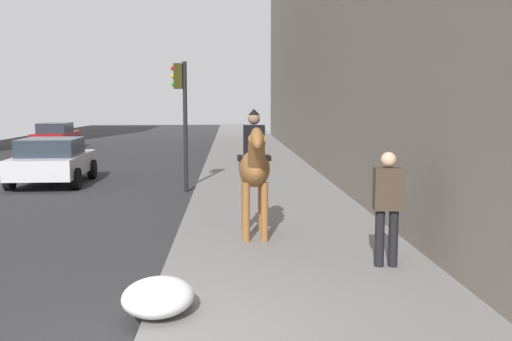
{
  "coord_description": "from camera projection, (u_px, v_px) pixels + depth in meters",
  "views": [
    {
      "loc": [
        -5.62,
        -0.99,
        2.54
      ],
      "look_at": [
        4.0,
        -1.42,
        1.4
      ],
      "focal_mm": 40.73,
      "sensor_mm": 36.0,
      "label": 1
    }
  ],
  "objects": [
    {
      "name": "mounted_horse_near",
      "position": [
        254.0,
        166.0,
        10.35
      ],
      "size": [
        2.15,
        0.6,
        2.3
      ],
      "rotation": [
        0.0,
        0.0,
        3.15
      ],
      "color": "brown",
      "rests_on": "sidewalk_slab"
    },
    {
      "name": "traffic_light_near_curb",
      "position": [
        182.0,
        105.0,
        16.18
      ],
      "size": [
        0.2,
        0.44,
        3.65
      ],
      "color": "black",
      "rests_on": "ground"
    },
    {
      "name": "snow_pile_near",
      "position": [
        158.0,
        297.0,
        6.69
      ],
      "size": [
        1.08,
        0.83,
        0.37
      ],
      "primitive_type": "ellipsoid",
      "color": "white",
      "rests_on": "sidewalk_slab"
    },
    {
      "name": "car_mid_lane",
      "position": [
        56.0,
        135.0,
        31.32
      ],
      "size": [
        4.61,
        2.04,
        1.44
      ],
      "rotation": [
        0.0,
        0.0,
        0.05
      ],
      "color": "maroon",
      "rests_on": "ground"
    },
    {
      "name": "car_near_lane",
      "position": [
        53.0,
        160.0,
        17.89
      ],
      "size": [
        4.02,
        2.23,
        1.44
      ],
      "rotation": [
        0.0,
        0.0,
        0.04
      ],
      "color": "silver",
      "rests_on": "ground"
    },
    {
      "name": "pedestrian_greeting",
      "position": [
        387.0,
        201.0,
        8.47
      ],
      "size": [
        0.29,
        0.42,
        1.7
      ],
      "rotation": [
        0.0,
        0.0,
        -0.08
      ],
      "color": "black",
      "rests_on": "sidewalk_slab"
    }
  ]
}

